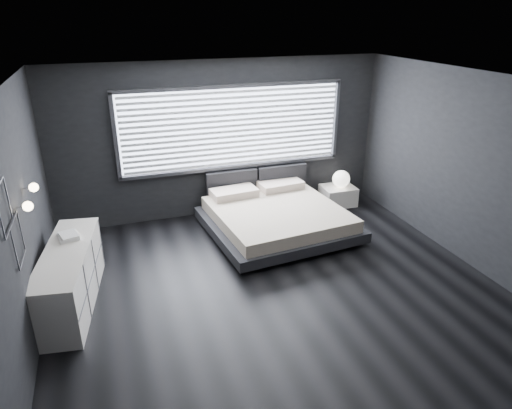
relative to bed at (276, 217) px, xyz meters
name	(u,v)px	position (x,y,z in m)	size (l,w,h in m)	color
room	(277,193)	(-0.62, -1.59, 1.12)	(6.04, 6.00, 2.80)	black
window	(234,128)	(-0.42, 1.10, 1.33)	(4.14, 0.09, 1.52)	white
headboard	(257,181)	(0.00, 1.05, 0.29)	(1.96, 0.16, 0.52)	black
sconce_near	(28,206)	(-3.50, -1.54, 1.32)	(0.18, 0.11, 0.11)	silver
sconce_far	(33,187)	(-3.50, -0.94, 1.32)	(0.18, 0.11, 0.11)	silver
wall_art_upper	(4,207)	(-3.60, -2.14, 1.57)	(0.01, 0.48, 0.48)	#47474C
wall_art_lower	(18,240)	(-3.60, -1.89, 1.10)	(0.01, 0.48, 0.48)	#47474C
bed	(276,217)	(0.00, 0.00, 0.00)	(2.50, 2.41, 0.60)	black
nightstand	(338,195)	(1.59, 0.75, -0.09)	(0.63, 0.53, 0.37)	silver
orb_lamp	(341,179)	(1.62, 0.72, 0.26)	(0.33, 0.33, 0.33)	white
dresser	(70,277)	(-3.27, -1.10, 0.11)	(0.83, 2.00, 0.78)	silver
book_stack	(68,236)	(-3.24, -0.74, 0.53)	(0.30, 0.36, 0.07)	white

